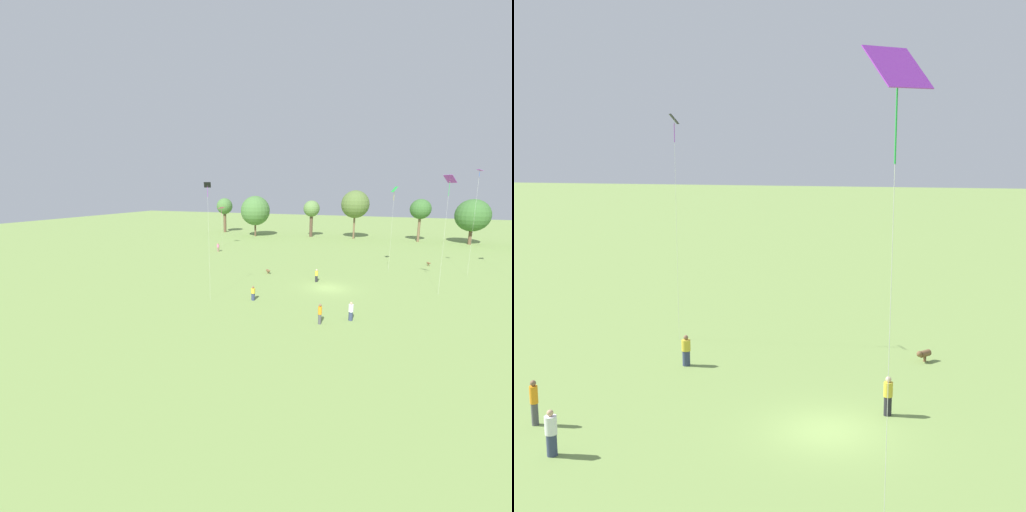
% 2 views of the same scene
% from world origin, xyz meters
% --- Properties ---
extents(ground_plane, '(240.00, 240.00, 0.00)m').
position_xyz_m(ground_plane, '(0.00, 0.00, 0.00)').
color(ground_plane, '#7A994C').
extents(person_0, '(0.63, 0.63, 1.57)m').
position_xyz_m(person_0, '(-6.79, -7.54, 0.76)').
color(person_0, '#333D5B').
rests_on(person_0, ground_plane).
extents(person_1, '(0.34, 0.34, 1.87)m').
position_xyz_m(person_1, '(1.17, -11.57, 0.95)').
color(person_1, '#4C4C51').
rests_on(person_1, ground_plane).
extents(person_2, '(0.62, 0.62, 1.75)m').
position_xyz_m(person_2, '(3.62, -9.68, 0.86)').
color(person_2, '#333D5B').
rests_on(person_2, ground_plane).
extents(person_3, '(0.39, 0.39, 1.67)m').
position_xyz_m(person_3, '(-1.96, 2.35, 0.83)').
color(person_3, '#232328').
rests_on(person_3, ground_plane).
extents(kite_3, '(0.82, 0.71, 12.44)m').
position_xyz_m(kite_3, '(-11.11, -9.15, 11.37)').
color(kite_3, black).
rests_on(kite_3, ground_plane).
extents(kite_6, '(1.38, 1.41, 13.23)m').
position_xyz_m(kite_6, '(12.03, 2.07, 12.42)').
color(kite_6, purple).
rests_on(kite_6, ground_plane).
extents(dog_0, '(0.78, 0.77, 0.62)m').
position_xyz_m(dog_0, '(-9.18, 4.19, 0.41)').
color(dog_0, brown).
rests_on(dog_0, ground_plane).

